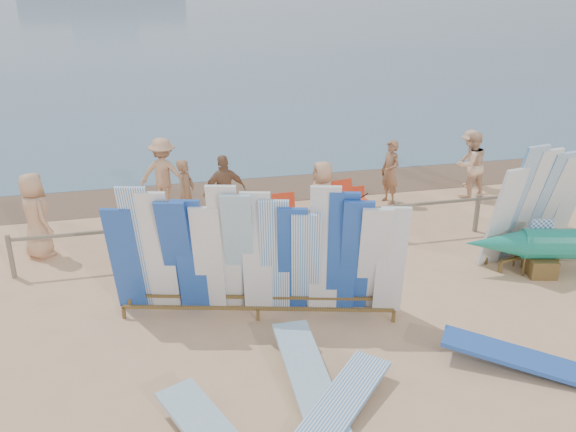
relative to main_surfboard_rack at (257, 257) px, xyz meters
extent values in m
plane|color=#DBAB7E|center=(1.58, -0.53, -1.12)|extent=(160.00, 160.00, 0.00)
cube|color=#486782|center=(1.58, 127.47, -1.12)|extent=(320.00, 240.00, 0.02)
cube|color=brown|center=(1.58, 6.67, -1.12)|extent=(40.00, 2.60, 0.01)
cube|color=gray|center=(1.58, 2.47, -0.32)|extent=(12.00, 0.06, 0.06)
cube|color=gray|center=(-4.42, 2.47, -0.67)|extent=(0.08, 0.08, 0.90)
cube|color=gray|center=(-2.42, 2.47, -0.67)|extent=(0.08, 0.08, 0.90)
cube|color=gray|center=(-0.42, 2.47, -0.67)|extent=(0.08, 0.08, 0.90)
cube|color=gray|center=(1.58, 2.47, -0.67)|extent=(0.08, 0.08, 0.90)
cube|color=gray|center=(3.58, 2.47, -0.67)|extent=(0.08, 0.08, 0.90)
cube|color=gray|center=(5.58, 2.47, -0.67)|extent=(0.08, 0.08, 0.90)
cube|color=gray|center=(7.58, 2.47, -0.67)|extent=(0.08, 0.08, 0.90)
cube|color=brown|center=(-0.04, -0.19, -0.89)|extent=(4.52, 1.24, 0.05)
cube|color=brown|center=(0.06, 0.19, -0.89)|extent=(4.52, 1.24, 0.05)
cube|color=#2350B2|center=(-2.19, 0.58, -0.09)|extent=(0.61, 0.65, 2.06)
cube|color=white|center=(-1.89, 0.50, 0.11)|extent=(0.65, 0.78, 2.46)
cube|color=white|center=(-1.60, 0.42, 0.07)|extent=(0.64, 0.75, 2.37)
cube|color=#2350B2|center=(-1.31, 0.35, 0.00)|extent=(0.68, 0.90, 2.23)
cube|color=#2350B2|center=(-1.09, 0.29, -0.01)|extent=(0.60, 0.60, 2.21)
cube|color=white|center=(-0.80, 0.21, -0.06)|extent=(0.61, 0.65, 2.11)
cube|color=white|center=(-0.51, 0.13, 0.13)|extent=(0.66, 0.81, 2.50)
cube|color=#86B8D6|center=(-0.29, 0.08, 0.07)|extent=(0.69, 0.93, 2.37)
cube|color=white|center=(0.00, 0.00, 0.06)|extent=(0.60, 0.59, 2.35)
cube|color=white|center=(0.29, -0.08, 0.00)|extent=(0.62, 0.69, 2.24)
cube|color=#2350B2|center=(0.59, -0.15, -0.05)|extent=(0.65, 0.77, 2.12)
cube|color=white|center=(0.80, -0.21, -0.10)|extent=(0.65, 0.78, 2.03)
cube|color=white|center=(1.10, -0.29, 0.12)|extent=(0.62, 0.67, 2.48)
cube|color=#2350B2|center=(1.39, -0.37, 0.08)|extent=(0.62, 0.68, 2.38)
cube|color=#2350B2|center=(1.61, -0.42, 0.01)|extent=(0.66, 0.80, 2.26)
cube|color=white|center=(1.90, -0.50, -0.04)|extent=(0.67, 0.86, 2.15)
cube|color=white|center=(2.19, -0.58, -0.06)|extent=(0.60, 0.58, 2.12)
cube|color=brown|center=(5.94, 0.64, -0.88)|extent=(1.87, 0.42, 0.06)
cube|color=brown|center=(5.86, 1.05, -0.88)|extent=(1.87, 0.42, 0.06)
cube|color=white|center=(5.03, 0.67, -0.03)|extent=(0.62, 0.65, 2.18)
cube|color=white|center=(5.39, 0.74, 0.19)|extent=(0.65, 0.80, 2.60)
cube|color=white|center=(5.75, 0.81, 0.13)|extent=(0.65, 0.82, 2.50)
cube|color=white|center=(6.10, 0.88, 0.08)|extent=(0.66, 0.83, 2.39)
cube|color=white|center=(6.38, 0.94, 0.03)|extent=(0.66, 0.84, 2.28)
cube|color=white|center=(6.74, 1.01, 0.00)|extent=(0.62, 0.67, 2.23)
cube|color=brown|center=(5.74, 0.23, -0.93)|extent=(0.65, 0.72, 0.37)
cone|color=#1A947B|center=(4.84, 0.45, -0.46)|extent=(1.33, 0.85, 0.57)
cube|color=brown|center=(5.75, 0.38, -0.44)|extent=(0.92, 0.72, 0.05)
cube|color=white|center=(5.75, 0.38, -0.20)|extent=(0.44, 0.10, 0.39)
cube|color=#2350B2|center=(3.70, -2.59, -1.12)|extent=(2.54, 1.98, 0.37)
cube|color=white|center=(0.43, -3.00, -1.12)|extent=(2.29, 2.31, 0.29)
cube|color=#86B8D6|center=(0.33, -2.32, -1.12)|extent=(0.56, 2.69, 0.38)
cube|color=red|center=(1.31, 3.46, -0.80)|extent=(0.56, 0.52, 0.05)
cube|color=red|center=(1.30, 3.69, -0.53)|extent=(0.55, 0.18, 0.54)
cube|color=red|center=(3.01, 3.38, -0.79)|extent=(0.60, 0.55, 0.05)
cube|color=red|center=(2.99, 3.63, -0.50)|extent=(0.58, 0.21, 0.56)
cube|color=red|center=(2.68, 3.02, -0.50)|extent=(0.66, 0.92, 0.61)
cube|color=red|center=(2.61, 3.35, -0.11)|extent=(0.53, 0.28, 0.38)
imported|color=tan|center=(-4.03, 3.42, -0.20)|extent=(0.83, 0.99, 1.83)
imported|color=#8C6042|center=(-0.87, 4.42, -0.31)|extent=(0.56, 0.67, 1.60)
imported|color=beige|center=(6.58, 4.64, -0.23)|extent=(0.91, 0.52, 1.77)
imported|color=tan|center=(2.09, 3.21, -0.26)|extent=(0.48, 0.87, 1.71)
imported|color=tan|center=(6.98, 5.43, -0.31)|extent=(0.63, 1.10, 1.61)
imported|color=#8C6042|center=(0.01, 4.13, -0.25)|extent=(1.07, 0.59, 1.73)
imported|color=#8C6042|center=(4.36, 4.73, -0.29)|extent=(0.49, 0.68, 1.66)
imported|color=tan|center=(-1.33, 5.62, -0.20)|extent=(1.28, 0.82, 1.84)
camera|label=1|loc=(-1.62, -9.18, 4.48)|focal=38.00mm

